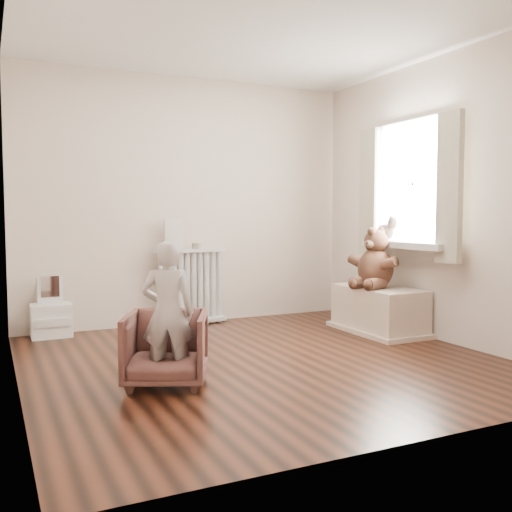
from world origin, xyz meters
name	(u,v)px	position (x,y,z in m)	size (l,w,h in m)	color
floor	(263,360)	(0.00, 0.00, 0.00)	(3.60, 3.60, 0.01)	black
ceiling	(263,25)	(0.00, 0.00, 2.60)	(3.60, 3.60, 0.01)	white
back_wall	(189,201)	(0.00, 1.80, 1.30)	(3.60, 0.02, 2.60)	beige
front_wall	(423,186)	(0.00, -1.80, 1.30)	(3.60, 0.02, 2.60)	beige
left_wall	(13,193)	(-1.80, 0.00, 1.30)	(0.02, 3.60, 2.60)	beige
right_wall	(440,199)	(1.80, 0.00, 1.30)	(0.02, 3.60, 2.60)	beige
window	(415,184)	(1.76, 0.30, 1.45)	(0.03, 0.90, 1.10)	white
window_sill	(406,245)	(1.67, 0.30, 0.87)	(0.22, 1.10, 0.06)	silver
curtain_left	(450,188)	(1.65, -0.27, 1.39)	(0.06, 0.26, 1.30)	beige
curtain_right	(369,192)	(1.65, 0.87, 1.39)	(0.06, 0.26, 1.30)	beige
radiator	(191,288)	(-0.03, 1.68, 0.39)	(0.76, 0.14, 0.80)	silver
paper_doll	(174,234)	(-0.21, 1.68, 0.96)	(0.19, 0.02, 0.32)	beige
tin_a	(197,246)	(0.04, 1.68, 0.83)	(0.10, 0.10, 0.06)	#A59E8C
toy_vanity	(51,308)	(-1.43, 1.65, 0.28)	(0.37, 0.26, 0.58)	silver
armchair	(166,348)	(-0.88, -0.30, 0.25)	(0.54, 0.55, 0.50)	brown
child	(168,313)	(-0.88, -0.35, 0.50)	(0.35, 0.23, 0.97)	beige
toy_bench	(379,312)	(1.52, 0.51, 0.20)	(0.50, 0.95, 0.45)	beige
teddy_bear	(376,265)	(1.47, 0.50, 0.67)	(0.47, 0.37, 0.58)	#392015
plush_cat	(387,231)	(1.66, 0.58, 1.00)	(0.18, 0.29, 0.24)	#6D635B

